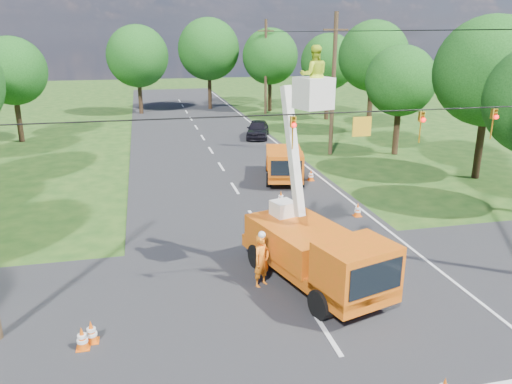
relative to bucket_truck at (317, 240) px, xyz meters
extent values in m
plane|color=#1B4314|center=(-0.67, 16.96, -1.75)|extent=(140.00, 140.00, 0.00)
cube|color=black|center=(-0.67, 16.96, -1.75)|extent=(12.00, 100.00, 0.06)
cube|color=black|center=(-0.67, -1.04, -1.75)|extent=(56.00, 10.00, 0.07)
cube|color=silver|center=(4.93, 16.96, -1.75)|extent=(0.12, 90.00, 0.02)
cube|color=#DD530F|center=(-0.05, 0.16, -0.99)|extent=(4.02, 6.75, 0.48)
cube|color=#DD530F|center=(0.59, -2.02, -0.17)|extent=(2.74, 2.38, 1.59)
cube|color=black|center=(0.84, -2.89, -0.11)|extent=(1.95, 0.63, 1.01)
cube|color=#DD530F|center=(-0.28, 0.97, -0.32)|extent=(3.49, 4.46, 1.06)
cylinder|color=black|center=(-0.55, -2.08, -1.27)|extent=(0.60, 1.03, 0.97)
cylinder|color=black|center=(1.58, -1.46, -1.27)|extent=(0.60, 1.03, 0.97)
cylinder|color=black|center=(-1.68, 1.78, -1.27)|extent=(0.60, 1.03, 0.97)
cylinder|color=black|center=(0.46, 2.40, -1.27)|extent=(0.60, 1.03, 0.97)
cube|color=silver|center=(-0.61, 2.09, 0.47)|extent=(0.98, 0.98, 0.58)
cube|color=silver|center=(-0.45, 1.53, 2.80)|extent=(0.68, 1.44, 4.59)
cube|color=silver|center=(-0.14, 0.47, 4.97)|extent=(1.25, 1.25, 1.01)
imported|color=#C6E526|center=(-0.14, 0.47, 5.53)|extent=(1.00, 0.83, 1.87)
cube|color=#DD530F|center=(2.66, 13.36, -1.10)|extent=(3.21, 5.77, 0.41)
cube|color=#DD530F|center=(2.21, 11.46, -0.39)|extent=(2.30, 1.97, 1.36)
cube|color=black|center=(2.03, 10.71, -0.34)|extent=(1.69, 0.46, 0.86)
cube|color=#DD530F|center=(2.83, 14.06, -0.53)|extent=(2.86, 3.77, 0.91)
cylinder|color=black|center=(1.33, 11.90, -1.34)|extent=(0.48, 0.88, 0.84)
cylinder|color=black|center=(3.19, 11.45, -1.34)|extent=(0.48, 0.88, 0.84)
cylinder|color=black|center=(2.14, 15.26, -1.34)|extent=(0.48, 0.88, 0.84)
cylinder|color=black|center=(3.99, 14.81, -1.34)|extent=(0.48, 0.88, 0.84)
imported|color=#FF9F15|center=(-1.85, 0.40, -0.79)|extent=(0.84, 0.78, 1.93)
imported|color=black|center=(3.96, 26.04, -1.00)|extent=(2.96, 4.74, 1.51)
cone|color=#DB540B|center=(-0.24, 4.67, -1.37)|extent=(0.36, 0.36, 0.70)
cube|color=#DB540B|center=(-0.24, 4.67, -1.71)|extent=(0.38, 0.38, 0.04)
cylinder|color=white|center=(-0.24, 4.67, -1.31)|extent=(0.26, 0.26, 0.09)
cylinder|color=white|center=(-0.24, 4.67, -1.46)|extent=(0.31, 0.31, 0.09)
cone|color=#DB540B|center=(1.20, 8.81, -1.37)|extent=(0.36, 0.36, 0.70)
cube|color=#DB540B|center=(1.20, 8.81, -1.71)|extent=(0.38, 0.38, 0.04)
cylinder|color=white|center=(1.20, 8.81, -1.31)|extent=(0.26, 0.26, 0.09)
cylinder|color=white|center=(1.20, 8.81, -1.46)|extent=(0.31, 0.31, 0.09)
cone|color=#DB540B|center=(-7.44, -1.85, -1.37)|extent=(0.36, 0.36, 0.70)
cube|color=#DB540B|center=(-7.44, -1.85, -1.71)|extent=(0.38, 0.38, 0.04)
cylinder|color=white|center=(-7.44, -1.85, -1.31)|extent=(0.26, 0.26, 0.09)
cylinder|color=white|center=(-7.44, -1.85, -1.46)|extent=(0.31, 0.31, 0.09)
cone|color=#DB540B|center=(-7.67, -2.12, -1.37)|extent=(0.36, 0.36, 0.70)
cube|color=#DB540B|center=(-7.67, -2.12, -1.71)|extent=(0.38, 0.38, 0.04)
cylinder|color=white|center=(-7.67, -2.12, -1.31)|extent=(0.26, 0.26, 0.09)
cylinder|color=white|center=(-7.67, -2.12, -1.46)|extent=(0.31, 0.31, 0.09)
cone|color=#DB540B|center=(4.15, 12.57, -1.37)|extent=(0.36, 0.36, 0.70)
cube|color=#DB540B|center=(4.15, 12.57, -1.71)|extent=(0.38, 0.38, 0.04)
cylinder|color=white|center=(4.15, 12.57, -1.31)|extent=(0.26, 0.26, 0.09)
cylinder|color=white|center=(4.15, 12.57, -1.46)|extent=(0.31, 0.31, 0.09)
cone|color=#DB540B|center=(4.35, 6.15, -1.37)|extent=(0.36, 0.36, 0.70)
cube|color=#DB540B|center=(4.35, 6.15, -1.71)|extent=(0.38, 0.38, 0.04)
cylinder|color=white|center=(4.35, 6.15, -1.31)|extent=(0.26, 0.26, 0.09)
cylinder|color=white|center=(4.35, 6.15, -1.46)|extent=(0.31, 0.31, 0.09)
cylinder|color=#4C3823|center=(7.83, 18.96, 3.25)|extent=(0.30, 0.30, 10.00)
cube|color=#4C3823|center=(7.83, 18.96, 7.05)|extent=(1.80, 0.12, 0.12)
cylinder|color=#4C3823|center=(7.83, 38.96, 3.25)|extent=(0.30, 0.30, 10.00)
cube|color=#4C3823|center=(7.83, 38.96, 7.05)|extent=(1.80, 0.12, 0.12)
cylinder|color=black|center=(-1.17, -1.04, 4.55)|extent=(18.00, 0.04, 0.04)
cube|color=gold|center=(0.93, -1.04, 4.10)|extent=(0.60, 0.05, 0.60)
imported|color=gold|center=(-1.27, -1.04, 4.00)|extent=(0.16, 0.20, 1.00)
sphere|color=#FF0C0C|center=(-1.27, -1.16, 4.25)|extent=(0.14, 0.14, 0.14)
imported|color=gold|center=(2.93, -1.04, 4.00)|extent=(0.16, 0.20, 1.00)
sphere|color=#FF0C0C|center=(2.93, -1.16, 4.25)|extent=(0.14, 0.14, 0.14)
imported|color=gold|center=(5.53, -1.04, 4.00)|extent=(0.16, 0.20, 1.00)
sphere|color=#FF0C0C|center=(5.53, -1.16, 4.25)|extent=(0.14, 0.14, 0.14)
cylinder|color=#382616|center=(-15.47, 28.96, 0.27)|extent=(0.44, 0.44, 4.05)
sphere|color=#134111|center=(-15.47, 28.96, 3.95)|extent=(5.40, 5.40, 5.40)
cylinder|color=#382616|center=(14.33, 10.96, 0.53)|extent=(0.44, 0.44, 4.58)
sphere|color=#134111|center=(14.33, 10.96, 4.69)|extent=(6.40, 6.40, 6.40)
cylinder|color=#382616|center=(12.53, 17.96, 0.14)|extent=(0.44, 0.44, 3.78)
sphere|color=#134111|center=(12.53, 17.96, 3.58)|extent=(5.00, 5.00, 5.00)
cylinder|color=#382616|center=(14.13, 25.96, 0.62)|extent=(0.44, 0.44, 4.75)
sphere|color=#134111|center=(14.13, 25.96, 4.94)|extent=(6.00, 6.00, 6.00)
cylinder|color=#382616|center=(13.13, 33.96, 0.31)|extent=(0.44, 0.44, 4.14)
sphere|color=#134111|center=(13.13, 33.96, 4.07)|extent=(5.60, 5.60, 5.60)
cylinder|color=#382616|center=(-5.67, 41.96, 0.45)|extent=(0.44, 0.44, 4.40)
sphere|color=#134111|center=(-5.67, 41.96, 4.45)|extent=(6.60, 6.60, 6.60)
cylinder|color=#382616|center=(2.33, 43.96, 0.67)|extent=(0.44, 0.44, 4.84)
sphere|color=#134111|center=(2.33, 43.96, 5.07)|extent=(7.00, 7.00, 7.00)
cylinder|color=#382616|center=(8.83, 40.96, 0.40)|extent=(0.44, 0.44, 4.31)
sphere|color=#134111|center=(8.83, 40.96, 4.32)|extent=(6.20, 6.20, 6.20)
camera|label=1|loc=(-5.59, -15.05, 6.82)|focal=35.00mm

